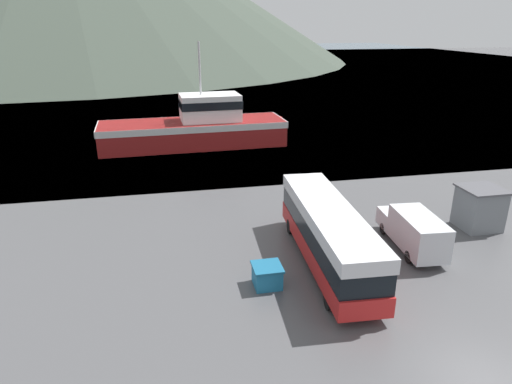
% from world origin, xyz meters
% --- Properties ---
extents(ground_plane, '(400.00, 400.00, 0.00)m').
position_xyz_m(ground_plane, '(0.00, 0.00, 0.00)').
color(ground_plane, '#4C4C4F').
extents(water_surface, '(240.00, 240.00, 0.00)m').
position_xyz_m(water_surface, '(0.00, 141.93, 0.00)').
color(water_surface, '#475B6B').
rests_on(water_surface, ground).
extents(tour_bus, '(3.12, 11.67, 3.28)m').
position_xyz_m(tour_bus, '(-2.57, 9.11, 1.84)').
color(tour_bus, red).
rests_on(tour_bus, ground).
extents(delivery_van, '(2.37, 6.00, 2.27)m').
position_xyz_m(delivery_van, '(2.83, 9.72, 1.21)').
color(delivery_van, silver).
rests_on(delivery_van, ground).
extents(fishing_boat, '(19.39, 6.43, 10.52)m').
position_xyz_m(fishing_boat, '(-7.37, 35.81, 2.01)').
color(fishing_boat, maroon).
rests_on(fishing_boat, water_surface).
extents(storage_bin, '(1.45, 1.47, 1.10)m').
position_xyz_m(storage_bin, '(-6.22, 7.61, 0.56)').
color(storage_bin, teal).
rests_on(storage_bin, ground).
extents(dock_kiosk, '(2.55, 2.46, 2.68)m').
position_xyz_m(dock_kiosk, '(8.42, 11.58, 1.35)').
color(dock_kiosk, slate).
rests_on(dock_kiosk, ground).
extents(small_boat, '(7.60, 4.01, 0.88)m').
position_xyz_m(small_boat, '(0.52, 44.52, 0.44)').
color(small_boat, maroon).
rests_on(small_boat, water_surface).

